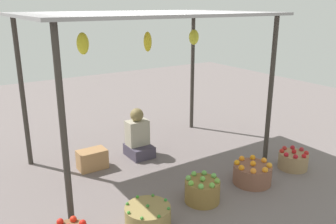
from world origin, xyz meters
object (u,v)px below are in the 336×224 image
at_px(basket_green_chilies, 148,216).
at_px(basket_red_apples, 293,160).
at_px(vendor_person, 138,138).
at_px(basket_green_apples, 202,190).
at_px(wooden_crate_near_vendor, 92,159).
at_px(basket_oranges, 252,174).

relative_size(basket_green_chilies, basket_red_apples, 1.18).
bearing_deg(vendor_person, basket_red_apples, -44.33).
height_order(basket_green_chilies, basket_green_apples, basket_green_apples).
bearing_deg(basket_red_apples, basket_green_apples, 179.60).
distance_m(basket_green_apples, basket_red_apples, 1.69).
distance_m(vendor_person, basket_green_chilies, 1.92).
height_order(basket_green_chilies, basket_red_apples, basket_red_apples).
bearing_deg(wooden_crate_near_vendor, basket_oranges, -44.23).
bearing_deg(basket_oranges, basket_green_apples, 179.80).
height_order(vendor_person, basket_red_apples, vendor_person).
distance_m(basket_green_apples, basket_oranges, 0.86).
xyz_separation_m(vendor_person, basket_oranges, (0.86, -1.64, -0.16)).
xyz_separation_m(vendor_person, basket_green_chilies, (-0.82, -1.72, -0.18)).
relative_size(basket_green_apples, basket_oranges, 0.84).
bearing_deg(wooden_crate_near_vendor, basket_red_apples, -32.98).
bearing_deg(vendor_person, wooden_crate_near_vendor, -176.85).
distance_m(vendor_person, basket_oranges, 1.86).
bearing_deg(basket_green_apples, vendor_person, 89.95).
xyz_separation_m(vendor_person, wooden_crate_near_vendor, (-0.79, -0.04, -0.15)).
distance_m(basket_green_chilies, wooden_crate_near_vendor, 1.68).
xyz_separation_m(vendor_person, basket_red_apples, (1.69, -1.65, -0.17)).
height_order(vendor_person, wooden_crate_near_vendor, vendor_person).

